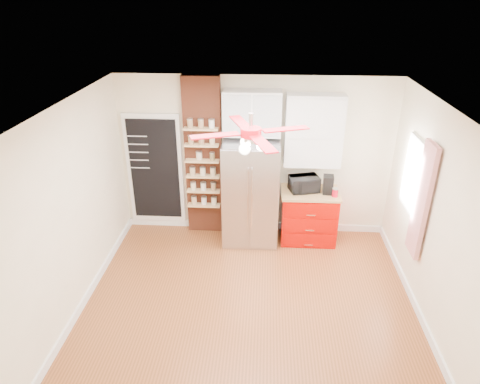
# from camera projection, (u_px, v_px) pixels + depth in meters

# --- Properties ---
(floor) EXTENTS (4.50, 4.50, 0.00)m
(floor) POSITION_uv_depth(u_px,v_px,m) (249.00, 301.00, 5.89)
(floor) COLOR brown
(floor) RESTS_ON ground
(ceiling) EXTENTS (4.50, 4.50, 0.00)m
(ceiling) POSITION_uv_depth(u_px,v_px,m) (251.00, 109.00, 4.71)
(ceiling) COLOR white
(ceiling) RESTS_ON wall_back
(wall_back) EXTENTS (4.50, 0.02, 2.70)m
(wall_back) POSITION_uv_depth(u_px,v_px,m) (255.00, 157.00, 7.10)
(wall_back) COLOR #FAEEC9
(wall_back) RESTS_ON floor
(wall_front) EXTENTS (4.50, 0.02, 2.70)m
(wall_front) POSITION_uv_depth(u_px,v_px,m) (240.00, 334.00, 3.51)
(wall_front) COLOR #FAEEC9
(wall_front) RESTS_ON floor
(wall_left) EXTENTS (0.02, 4.00, 2.70)m
(wall_left) POSITION_uv_depth(u_px,v_px,m) (73.00, 210.00, 5.43)
(wall_left) COLOR #FAEEC9
(wall_left) RESTS_ON floor
(wall_right) EXTENTS (0.02, 4.00, 2.70)m
(wall_right) POSITION_uv_depth(u_px,v_px,m) (435.00, 221.00, 5.17)
(wall_right) COLOR #FAEEC9
(wall_right) RESTS_ON floor
(chalkboard) EXTENTS (0.95, 0.05, 1.95)m
(chalkboard) POSITION_uv_depth(u_px,v_px,m) (155.00, 170.00, 7.27)
(chalkboard) COLOR white
(chalkboard) RESTS_ON wall_back
(brick_pillar) EXTENTS (0.60, 0.16, 2.70)m
(brick_pillar) POSITION_uv_depth(u_px,v_px,m) (204.00, 158.00, 7.07)
(brick_pillar) COLOR brown
(brick_pillar) RESTS_ON floor
(fridge) EXTENTS (0.90, 0.70, 1.75)m
(fridge) POSITION_uv_depth(u_px,v_px,m) (251.00, 193.00, 6.98)
(fridge) COLOR #AEADB2
(fridge) RESTS_ON floor
(upper_glass_cabinet) EXTENTS (0.90, 0.35, 0.70)m
(upper_glass_cabinet) POSITION_uv_depth(u_px,v_px,m) (252.00, 113.00, 6.59)
(upper_glass_cabinet) COLOR white
(upper_glass_cabinet) RESTS_ON wall_back
(red_cabinet) EXTENTS (0.94, 0.64, 0.90)m
(red_cabinet) POSITION_uv_depth(u_px,v_px,m) (308.00, 216.00, 7.15)
(red_cabinet) COLOR #AE0500
(red_cabinet) RESTS_ON floor
(upper_shelf_unit) EXTENTS (0.90, 0.30, 1.15)m
(upper_shelf_unit) POSITION_uv_depth(u_px,v_px,m) (314.00, 131.00, 6.68)
(upper_shelf_unit) COLOR white
(upper_shelf_unit) RESTS_ON wall_back
(window) EXTENTS (0.04, 0.75, 1.05)m
(window) POSITION_uv_depth(u_px,v_px,m) (414.00, 176.00, 5.90)
(window) COLOR white
(window) RESTS_ON wall_right
(curtain) EXTENTS (0.06, 0.40, 1.55)m
(curtain) POSITION_uv_depth(u_px,v_px,m) (422.00, 201.00, 5.45)
(curtain) COLOR red
(curtain) RESTS_ON wall_right
(ceiling_fan) EXTENTS (1.40, 1.40, 0.44)m
(ceiling_fan) POSITION_uv_depth(u_px,v_px,m) (251.00, 133.00, 4.83)
(ceiling_fan) COLOR silver
(ceiling_fan) RESTS_ON ceiling
(toaster_oven) EXTENTS (0.53, 0.42, 0.25)m
(toaster_oven) POSITION_uv_depth(u_px,v_px,m) (304.00, 184.00, 6.92)
(toaster_oven) COLOR black
(toaster_oven) RESTS_ON red_cabinet
(coffee_maker) EXTENTS (0.17, 0.19, 0.30)m
(coffee_maker) POSITION_uv_depth(u_px,v_px,m) (328.00, 185.00, 6.84)
(coffee_maker) COLOR black
(coffee_maker) RESTS_ON red_cabinet
(canister_left) EXTENTS (0.12, 0.12, 0.13)m
(canister_left) POSITION_uv_depth(u_px,v_px,m) (335.00, 193.00, 6.76)
(canister_left) COLOR #B50A1C
(canister_left) RESTS_ON red_cabinet
(canister_right) EXTENTS (0.12, 0.12, 0.14)m
(canister_right) POSITION_uv_depth(u_px,v_px,m) (330.00, 188.00, 6.90)
(canister_right) COLOR #A50923
(canister_right) RESTS_ON red_cabinet
(pantry_jar_oats) EXTENTS (0.13, 0.13, 0.12)m
(pantry_jar_oats) POSITION_uv_depth(u_px,v_px,m) (199.00, 156.00, 6.94)
(pantry_jar_oats) COLOR beige
(pantry_jar_oats) RESTS_ON brick_pillar
(pantry_jar_beans) EXTENTS (0.11, 0.11, 0.12)m
(pantry_jar_beans) POSITION_uv_depth(u_px,v_px,m) (212.00, 157.00, 6.90)
(pantry_jar_beans) COLOR olive
(pantry_jar_beans) RESTS_ON brick_pillar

